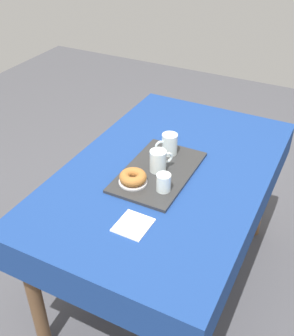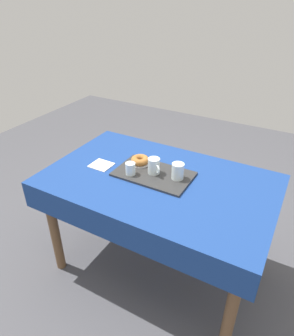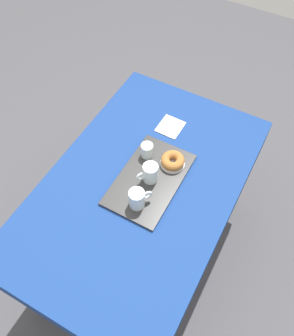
{
  "view_description": "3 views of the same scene",
  "coord_description": "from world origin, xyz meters",
  "px_view_note": "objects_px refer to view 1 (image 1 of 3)",
  "views": [
    {
      "loc": [
        -1.4,
        -0.61,
        1.82
      ],
      "look_at": [
        -0.11,
        0.05,
        0.81
      ],
      "focal_mm": 43.73,
      "sensor_mm": 36.0,
      "label": 1
    },
    {
      "loc": [
        0.69,
        -1.38,
        1.75
      ],
      "look_at": [
        -0.09,
        0.02,
        0.8
      ],
      "focal_mm": 32.37,
      "sensor_mm": 36.0,
      "label": 2
    },
    {
      "loc": [
        0.79,
        0.47,
        2.22
      ],
      "look_at": [
        -0.08,
        -0.01,
        0.8
      ],
      "focal_mm": 38.37,
      "sensor_mm": 36.0,
      "label": 3
    }
  ],
  "objects_px": {
    "water_glass_near": "(164,183)",
    "donut_plate_left": "(133,182)",
    "paper_napkin": "(133,225)",
    "serving_tray": "(158,172)",
    "dining_table": "(167,187)",
    "sugar_donut_left": "(133,177)",
    "tea_mug_left": "(169,145)",
    "tea_mug_right": "(158,161)"
  },
  "relations": [
    {
      "from": "tea_mug_left",
      "to": "tea_mug_right",
      "type": "bearing_deg",
      "value": -173.88
    },
    {
      "from": "dining_table",
      "to": "tea_mug_left",
      "type": "bearing_deg",
      "value": 22.31
    },
    {
      "from": "dining_table",
      "to": "sugar_donut_left",
      "type": "xyz_separation_m",
      "value": [
        -0.18,
        0.08,
        0.14
      ]
    },
    {
      "from": "tea_mug_left",
      "to": "dining_table",
      "type": "bearing_deg",
      "value": -157.69
    },
    {
      "from": "water_glass_near",
      "to": "paper_napkin",
      "type": "distance_m",
      "value": 0.24
    },
    {
      "from": "water_glass_near",
      "to": "sugar_donut_left",
      "type": "relative_size",
      "value": 0.65
    },
    {
      "from": "water_glass_near",
      "to": "donut_plate_left",
      "type": "xyz_separation_m",
      "value": [
        -0.01,
        0.14,
        -0.03
      ]
    },
    {
      "from": "sugar_donut_left",
      "to": "water_glass_near",
      "type": "bearing_deg",
      "value": -84.83
    },
    {
      "from": "tea_mug_right",
      "to": "sugar_donut_left",
      "type": "relative_size",
      "value": 0.86
    },
    {
      "from": "serving_tray",
      "to": "water_glass_near",
      "type": "height_order",
      "value": "water_glass_near"
    },
    {
      "from": "tea_mug_left",
      "to": "paper_napkin",
      "type": "xyz_separation_m",
      "value": [
        -0.5,
        -0.08,
        -0.06
      ]
    },
    {
      "from": "water_glass_near",
      "to": "paper_napkin",
      "type": "bearing_deg",
      "value": 176.3
    },
    {
      "from": "paper_napkin",
      "to": "serving_tray",
      "type": "bearing_deg",
      "value": 10.32
    },
    {
      "from": "donut_plate_left",
      "to": "water_glass_near",
      "type": "bearing_deg",
      "value": -84.83
    },
    {
      "from": "serving_tray",
      "to": "tea_mug_right",
      "type": "distance_m",
      "value": 0.05
    },
    {
      "from": "tea_mug_left",
      "to": "paper_napkin",
      "type": "distance_m",
      "value": 0.51
    },
    {
      "from": "water_glass_near",
      "to": "sugar_donut_left",
      "type": "distance_m",
      "value": 0.14
    },
    {
      "from": "serving_tray",
      "to": "tea_mug_left",
      "type": "xyz_separation_m",
      "value": [
        0.15,
        0.02,
        0.05
      ]
    },
    {
      "from": "water_glass_near",
      "to": "donut_plate_left",
      "type": "relative_size",
      "value": 0.62
    },
    {
      "from": "dining_table",
      "to": "water_glass_near",
      "type": "distance_m",
      "value": 0.23
    },
    {
      "from": "water_glass_near",
      "to": "donut_plate_left",
      "type": "distance_m",
      "value": 0.14
    },
    {
      "from": "tea_mug_right",
      "to": "donut_plate_left",
      "type": "height_order",
      "value": "tea_mug_right"
    },
    {
      "from": "tea_mug_right",
      "to": "tea_mug_left",
      "type": "bearing_deg",
      "value": 6.12
    },
    {
      "from": "serving_tray",
      "to": "water_glass_near",
      "type": "bearing_deg",
      "value": -146.02
    },
    {
      "from": "serving_tray",
      "to": "paper_napkin",
      "type": "xyz_separation_m",
      "value": [
        -0.35,
        -0.06,
        -0.0
      ]
    },
    {
      "from": "tea_mug_right",
      "to": "water_glass_near",
      "type": "relative_size",
      "value": 1.32
    },
    {
      "from": "serving_tray",
      "to": "tea_mug_left",
      "type": "height_order",
      "value": "tea_mug_left"
    },
    {
      "from": "serving_tray",
      "to": "tea_mug_right",
      "type": "xyz_separation_m",
      "value": [
        0.0,
        0.0,
        0.05
      ]
    },
    {
      "from": "dining_table",
      "to": "sugar_donut_left",
      "type": "height_order",
      "value": "sugar_donut_left"
    },
    {
      "from": "tea_mug_right",
      "to": "paper_napkin",
      "type": "bearing_deg",
      "value": -169.39
    },
    {
      "from": "dining_table",
      "to": "sugar_donut_left",
      "type": "bearing_deg",
      "value": 155.0
    },
    {
      "from": "tea_mug_left",
      "to": "donut_plate_left",
      "type": "height_order",
      "value": "tea_mug_left"
    },
    {
      "from": "tea_mug_left",
      "to": "donut_plate_left",
      "type": "relative_size",
      "value": 0.81
    },
    {
      "from": "water_glass_near",
      "to": "paper_napkin",
      "type": "height_order",
      "value": "water_glass_near"
    },
    {
      "from": "donut_plate_left",
      "to": "serving_tray",
      "type": "bearing_deg",
      "value": -23.93
    },
    {
      "from": "tea_mug_right",
      "to": "sugar_donut_left",
      "type": "distance_m",
      "value": 0.14
    },
    {
      "from": "tea_mug_left",
      "to": "tea_mug_right",
      "type": "relative_size",
      "value": 0.98
    },
    {
      "from": "serving_tray",
      "to": "paper_napkin",
      "type": "height_order",
      "value": "serving_tray"
    },
    {
      "from": "tea_mug_left",
      "to": "sugar_donut_left",
      "type": "relative_size",
      "value": 0.85
    },
    {
      "from": "dining_table",
      "to": "serving_tray",
      "type": "relative_size",
      "value": 2.96
    },
    {
      "from": "serving_tray",
      "to": "donut_plate_left",
      "type": "relative_size",
      "value": 3.82
    },
    {
      "from": "paper_napkin",
      "to": "dining_table",
      "type": "bearing_deg",
      "value": 5.63
    }
  ]
}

